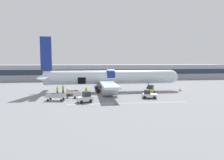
{
  "coord_description": "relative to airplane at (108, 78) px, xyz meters",
  "views": [
    {
      "loc": [
        -5.29,
        -42.71,
        6.91
      ],
      "look_at": [
        0.52,
        -0.44,
        2.83
      ],
      "focal_mm": 32.0,
      "sensor_mm": 36.0,
      "label": 1
    }
  ],
  "objects": [
    {
      "name": "terminal_strip",
      "position": [
        0.04,
        31.88,
        -0.38
      ],
      "size": [
        101.08,
        12.24,
        5.45
      ],
      "color": "#9EA3AD",
      "rests_on": "ground_plane"
    },
    {
      "name": "ground_crew_loader_a",
      "position": [
        -10.77,
        -3.82,
        -2.14
      ],
      "size": [
        0.51,
        0.64,
        1.84
      ],
      "color": "#1E2338",
      "rests_on": "ground_plane"
    },
    {
      "name": "baggage_cart_loading",
      "position": [
        -7.67,
        -4.29,
        -2.61
      ],
      "size": [
        3.44,
        2.27,
        0.99
      ],
      "color": "silver",
      "rests_on": "ground_plane"
    },
    {
      "name": "baggage_cart_queued",
      "position": [
        -5.78,
        -7.7,
        -2.62
      ],
      "size": [
        3.77,
        2.44,
        1.0
      ],
      "color": "silver",
      "rests_on": "ground_plane"
    },
    {
      "name": "safety_cone_nose",
      "position": [
        16.61,
        -1.64,
        -2.76
      ],
      "size": [
        0.64,
        0.64,
        0.74
      ],
      "color": "black",
      "rests_on": "ground_plane"
    },
    {
      "name": "airplane",
      "position": [
        0.0,
        0.0,
        0.0
      ],
      "size": [
        32.41,
        25.25,
        12.11
      ],
      "color": "silver",
      "rests_on": "ground_plane"
    },
    {
      "name": "apron_marking_line",
      "position": [
        1.74,
        -13.21,
        -3.1
      ],
      "size": [
        19.93,
        0.52,
        0.01
      ],
      "color": "silver",
      "rests_on": "ground_plane"
    },
    {
      "name": "safety_cone_engine_left",
      "position": [
        -0.38,
        -13.74,
        -2.81
      ],
      "size": [
        0.49,
        0.49,
        0.65
      ],
      "color": "black",
      "rests_on": "ground_plane"
    },
    {
      "name": "baggage_tug_lead",
      "position": [
        8.48,
        -4.39,
        -2.38
      ],
      "size": [
        2.47,
        2.7,
        1.79
      ],
      "color": "yellow",
      "rests_on": "ground_plane"
    },
    {
      "name": "baggage_tug_mid",
      "position": [
        -5.25,
        -11.63,
        -2.37
      ],
      "size": [
        2.87,
        2.45,
        1.79
      ],
      "color": "silver",
      "rests_on": "ground_plane"
    },
    {
      "name": "suitcase_on_tarmac_upright",
      "position": [
        -10.21,
        -5.78,
        -2.85
      ],
      "size": [
        0.41,
        0.34,
        0.62
      ],
      "color": "#721951",
      "rests_on": "ground_plane"
    },
    {
      "name": "ground_crew_loader_b",
      "position": [
        -8.5,
        -7.12,
        -2.22
      ],
      "size": [
        0.51,
        0.58,
        1.7
      ],
      "color": "#2D2D33",
      "rests_on": "ground_plane"
    },
    {
      "name": "baggage_tug_rear",
      "position": [
        6.58,
        -9.34,
        -2.46
      ],
      "size": [
        3.07,
        2.62,
        1.51
      ],
      "color": "white",
      "rests_on": "ground_plane"
    },
    {
      "name": "baggage_cart_empty",
      "position": [
        -10.24,
        -9.3,
        -2.5
      ],
      "size": [
        4.3,
        2.11,
        1.18
      ],
      "color": "#B7BABF",
      "rests_on": "ground_plane"
    },
    {
      "name": "ground_crew_supervisor",
      "position": [
        -4.99,
        -3.83,
        -2.27
      ],
      "size": [
        0.55,
        0.39,
        1.59
      ],
      "color": "black",
      "rests_on": "ground_plane"
    },
    {
      "name": "ground_crew_driver",
      "position": [
        -9.82,
        -2.13,
        -2.14
      ],
      "size": [
        0.5,
        0.64,
        1.83
      ],
      "color": "#2D2D33",
      "rests_on": "ground_plane"
    },
    {
      "name": "ground_plane",
      "position": [
        0.04,
        -2.06,
        -3.11
      ],
      "size": [
        500.0,
        500.0,
        0.0
      ],
      "primitive_type": "plane",
      "color": "gray"
    }
  ]
}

